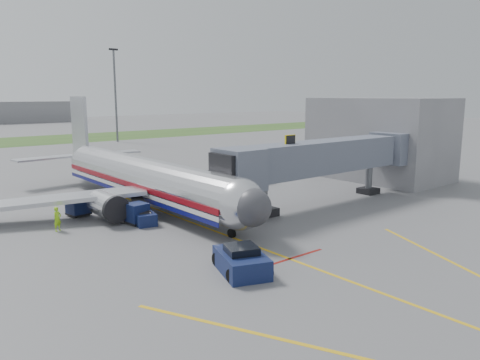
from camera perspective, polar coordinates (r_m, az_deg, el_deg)
ground at (r=33.30m, az=1.13°, el=-7.78°), size 400.00×400.00×0.00m
apron_markings at (r=28.43m, az=11.06°, el=-11.21°), size 21.52×50.00×0.01m
airliner at (r=45.02m, az=-11.58°, el=0.25°), size 32.10×35.67×10.25m
jet_bridge at (r=44.69m, az=9.55°, el=2.61°), size 25.30×4.00×6.90m
terminal at (r=61.22m, az=16.64°, el=4.87°), size 10.00×16.00×10.00m
light_mast_right at (r=109.03m, az=-14.95°, el=10.19°), size 2.00×0.44×20.40m
pushback_tug at (r=27.97m, az=0.17°, el=-9.88°), size 3.63×4.55×1.65m
baggage_cart_a at (r=44.42m, az=-15.13°, el=-2.53°), size 1.74×1.74×1.47m
baggage_cart_b at (r=43.01m, az=-19.14°, el=-2.94°), size 1.89×1.89×1.79m
baggage_cart_c at (r=39.03m, az=-12.44°, el=-3.99°), size 1.75×1.75×1.70m
belt_loader at (r=39.57m, az=-11.93°, el=-4.22°), size 2.30×4.85×2.29m
ground_power_cart at (r=43.04m, az=0.70°, el=-2.83°), size 1.53×1.11×1.14m
ramp_worker at (r=38.75m, az=-21.37°, el=-4.44°), size 0.82×0.71×1.90m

